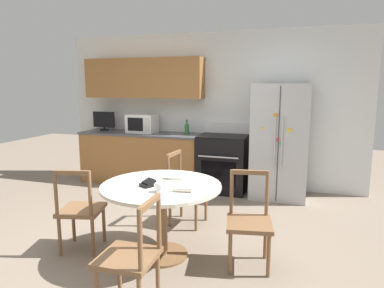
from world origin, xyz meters
The scene contains 17 objects.
ground_plane centered at (0.00, 0.00, 0.00)m, with size 14.00×14.00×0.00m, color gray.
back_wall centered at (-0.30, 2.59, 1.45)m, with size 5.20×0.44×2.60m.
kitchen_counter centered at (-1.13, 2.29, 0.45)m, with size 2.17×0.64×0.90m.
refrigerator centered at (1.24, 2.23, 0.87)m, with size 0.83×0.72×1.74m.
oven_range centered at (0.35, 2.26, 0.47)m, with size 0.77×0.68×1.08m.
microwave centered at (-1.11, 2.31, 1.06)m, with size 0.49×0.36×0.32m.
countertop_tv centered at (-1.90, 2.35, 1.09)m, with size 0.42×0.16×0.34m.
counter_bottle centered at (-0.31, 2.37, 0.99)m, with size 0.08×0.08×0.24m.
dining_table centered at (0.26, -0.09, 0.61)m, with size 1.19×1.19×0.75m.
dining_chair_near centered at (0.37, -0.95, 0.43)m, with size 0.43×0.43×0.90m.
dining_chair_far centered at (0.22, 0.78, 0.43)m, with size 0.45×0.45×0.90m.
dining_chair_right centered at (1.12, 0.00, 0.43)m, with size 0.49×0.49×0.90m.
dining_chair_left centered at (-0.60, -0.23, 0.43)m, with size 0.51×0.51×0.90m.
candle_glass centered at (0.35, -0.32, 0.79)m, with size 0.09×0.09×0.09m.
folded_napkin centered at (0.54, -0.25, 0.78)m, with size 0.18×0.09×0.05m.
wallet centered at (0.16, -0.19, 0.78)m, with size 0.17×0.17×0.07m.
mail_stack centered at (0.31, 0.24, 0.76)m, with size 0.25×0.32×0.02m.
Camera 1 is at (1.54, -3.10, 1.72)m, focal length 32.00 mm.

